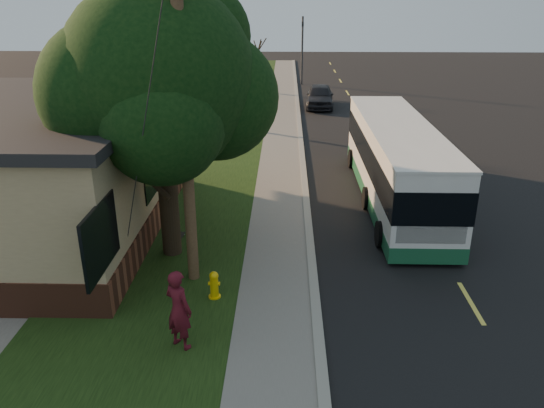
{
  "coord_description": "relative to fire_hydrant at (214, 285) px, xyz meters",
  "views": [
    {
      "loc": [
        -0.8,
        -11.79,
        7.45
      ],
      "look_at": [
        -1.19,
        2.94,
        1.5
      ],
      "focal_mm": 35.0,
      "sensor_mm": 36.0,
      "label": 1
    }
  ],
  "objects": [
    {
      "name": "ground",
      "position": [
        2.6,
        0.0,
        -0.43
      ],
      "size": [
        120.0,
        120.0,
        0.0
      ],
      "primitive_type": "plane",
      "color": "black",
      "rests_on": "ground"
    },
    {
      "name": "road",
      "position": [
        6.6,
        10.0,
        -0.43
      ],
      "size": [
        8.0,
        80.0,
        0.01
      ],
      "primitive_type": "cube",
      "color": "black",
      "rests_on": "ground"
    },
    {
      "name": "curb",
      "position": [
        2.6,
        10.0,
        -0.37
      ],
      "size": [
        0.25,
        80.0,
        0.12
      ],
      "primitive_type": "cube",
      "color": "gray",
      "rests_on": "ground"
    },
    {
      "name": "sidewalk",
      "position": [
        1.6,
        10.0,
        -0.39
      ],
      "size": [
        2.0,
        80.0,
        0.08
      ],
      "primitive_type": "cube",
      "color": "slate",
      "rests_on": "ground"
    },
    {
      "name": "grass_verge",
      "position": [
        -1.9,
        10.0,
        -0.4
      ],
      "size": [
        5.0,
        80.0,
        0.07
      ],
      "primitive_type": "cube",
      "color": "black",
      "rests_on": "ground"
    },
    {
      "name": "fire_hydrant",
      "position": [
        0.0,
        0.0,
        0.0
      ],
      "size": [
        0.32,
        0.32,
        0.74
      ],
      "color": "yellow",
      "rests_on": "grass_verge"
    },
    {
      "name": "utility_pole",
      "position": [
        -0.71,
        0.99,
        4.2
      ],
      "size": [
        2.86,
        3.21,
        9.07
      ],
      "color": "#473321",
      "rests_on": "ground"
    },
    {
      "name": "leafy_tree",
      "position": [
        -1.57,
        2.65,
        4.73
      ],
      "size": [
        6.3,
        6.0,
        7.8
      ],
      "color": "black",
      "rests_on": "grass_verge"
    },
    {
      "name": "bare_tree_near",
      "position": [
        -0.9,
        18.0,
        1.72
      ],
      "size": [
        1.38,
        1.21,
        4.31
      ],
      "color": "black",
      "rests_on": "grass_verge"
    },
    {
      "name": "bare_tree_far",
      "position": [
        -0.4,
        30.0,
        1.57
      ],
      "size": [
        1.38,
        1.21,
        4.03
      ],
      "color": "black",
      "rests_on": "grass_verge"
    },
    {
      "name": "traffic_signal",
      "position": [
        3.1,
        34.0,
        2.73
      ],
      "size": [
        0.18,
        0.22,
        5.5
      ],
      "color": "#2D2D30",
      "rests_on": "ground"
    },
    {
      "name": "transit_bus",
      "position": [
        5.91,
        7.17,
        1.14
      ],
      "size": [
        2.51,
        10.9,
        2.95
      ],
      "color": "silver",
      "rests_on": "ground"
    },
    {
      "name": "skateboarder",
      "position": [
        -0.49,
        -2.03,
        0.58
      ],
      "size": [
        0.82,
        0.76,
        1.89
      ],
      "primitive_type": "imported",
      "rotation": [
        0.0,
        0.0,
        2.55
      ],
      "color": "#4B0F19",
      "rests_on": "grass_verge"
    },
    {
      "name": "skateboard_main",
      "position": [
        -1.55,
        3.47,
        -0.31
      ],
      "size": [
        0.23,
        0.72,
        0.07
      ],
      "color": "black",
      "rests_on": "grass_verge"
    },
    {
      "name": "dumpster",
      "position": [
        -5.46,
        9.77,
        0.2
      ],
      "size": [
        1.41,
        1.15,
        1.19
      ],
      "color": "black",
      "rests_on": "building_lot"
    },
    {
      "name": "distant_car",
      "position": [
        4.1,
        24.54,
        0.33
      ],
      "size": [
        2.07,
        4.56,
        1.52
      ],
      "primitive_type": "imported",
      "rotation": [
        0.0,
        0.0,
        -0.06
      ],
      "color": "black",
      "rests_on": "ground"
    }
  ]
}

